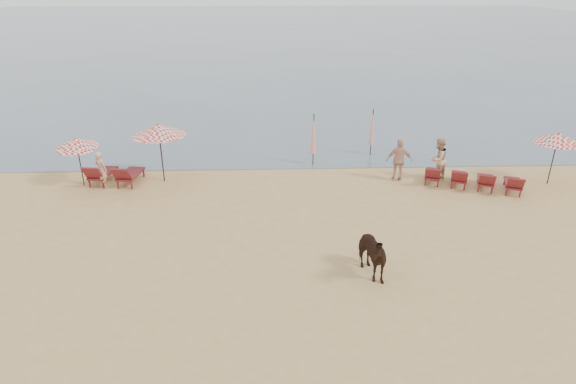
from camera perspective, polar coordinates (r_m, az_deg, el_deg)
name	(u,v)px	position (r m, az deg, el deg)	size (l,w,h in m)	color
ground	(295,307)	(13.04, 0.82, -13.48)	(120.00, 120.00, 0.00)	tan
sea	(273,27)	(90.68, -1.81, 18.99)	(160.00, 140.00, 0.06)	#51606B
lounger_cluster_left	(114,174)	(21.33, -19.94, 2.05)	(2.13, 2.07, 0.69)	maroon
lounger_cluster_right	(472,179)	(21.14, 21.01, 1.50)	(4.06, 2.84, 0.59)	maroon
umbrella_open_left_a	(159,130)	(20.52, -15.08, 7.13)	(2.21, 2.21, 2.51)	black
umbrella_open_left_b	(76,143)	(21.35, -23.79, 5.34)	(1.66, 1.69, 2.12)	black
umbrella_open_right	(558,138)	(22.47, 29.35, 5.60)	(1.83, 1.83, 2.23)	black
umbrella_closed_left	(314,134)	(21.91, 3.05, 6.87)	(0.29, 0.29, 2.42)	black
umbrella_closed_right	(372,127)	(23.57, 9.95, 7.58)	(0.28, 0.28, 2.29)	black
cow	(369,253)	(14.08, 9.55, -7.18)	(0.78, 1.72, 1.45)	black
beachgoer_left	(101,170)	(21.09, -21.25, 2.49)	(0.57, 0.37, 1.56)	#D4A685
beachgoer_right_a	(438,159)	(21.33, 17.34, 3.73)	(0.91, 0.71, 1.87)	tan
beachgoer_right_b	(399,160)	(20.84, 13.03, 3.69)	(1.07, 0.45, 1.83)	tan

